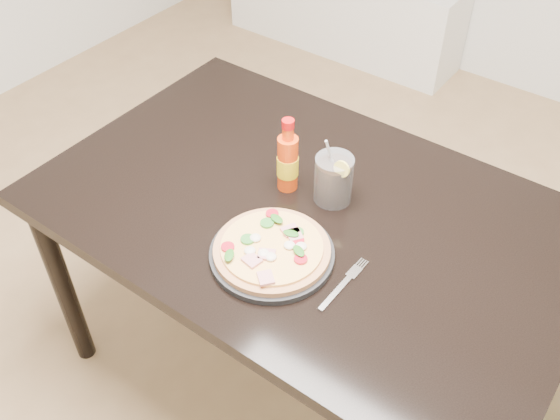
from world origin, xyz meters
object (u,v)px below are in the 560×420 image
Objects in this scene: plate at (272,254)px; hot_sauce_bottle at (288,162)px; pizza at (272,249)px; fork at (345,283)px; dining_table at (306,230)px; media_console at (342,7)px; cola_cup at (333,180)px.

hot_sauce_bottle reaches higher than plate.
hot_sauce_bottle is at bearing 117.62° from pizza.
fork is at bearing 9.60° from pizza.
plate is 0.02m from pizza.
plate is at bearing -81.13° from dining_table.
fork is at bearing -58.56° from media_console.
media_console is (-1.10, 1.98, -0.42)m from dining_table.
dining_table is at bearing -61.08° from media_console.
plate is 0.21× the size of media_console.
hot_sauce_bottle reaches higher than fork.
dining_table is 7.43× the size of fork.
plate is 0.27m from hot_sauce_bottle.
dining_table is at bearing -21.82° from hot_sauce_bottle.
pizza is (0.00, 0.00, 0.02)m from plate.
dining_table is at bearing 98.87° from plate.
hot_sauce_bottle reaches higher than pizza.
fork is 2.56m from media_console.
hot_sauce_bottle is (-0.09, 0.04, 0.17)m from dining_table.
cola_cup is at bearing 64.17° from dining_table.
pizza is 1.29× the size of hot_sauce_bottle.
pizza is 0.27m from hot_sauce_bottle.
cola_cup is at bearing 89.49° from pizza.
cola_cup is (0.00, 0.26, 0.03)m from pizza.
cola_cup is (0.00, 0.26, 0.05)m from plate.
media_console is (-1.01, 1.95, -0.59)m from hot_sauce_bottle.
fork is (0.19, 0.03, -0.02)m from pizza.
dining_table is at bearing 98.95° from pizza.
plate is 1.39× the size of hot_sauce_bottle.
plate reaches higher than dining_table.
pizza is at bearing -81.05° from dining_table.
media_console is at bearing 118.92° from dining_table.
pizza is 1.47× the size of cola_cup.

